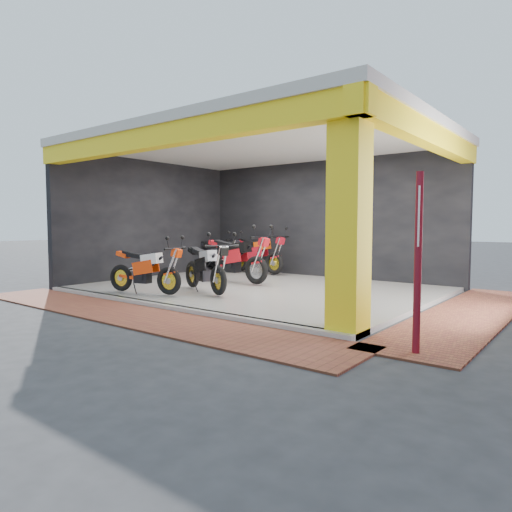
{
  "coord_description": "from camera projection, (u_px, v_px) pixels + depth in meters",
  "views": [
    {
      "loc": [
        6.75,
        -6.83,
        1.64
      ],
      "look_at": [
        0.23,
        1.58,
        0.9
      ],
      "focal_mm": 32.0,
      "sensor_mm": 36.0,
      "label": 1
    }
  ],
  "objects": [
    {
      "name": "header_beam_right",
      "position": [
        429.0,
        136.0,
        8.53
      ],
      "size": [
        0.3,
        6.4,
        0.4
      ],
      "primitive_type": "cube",
      "color": "yellow",
      "rests_on": "corner_column"
    },
    {
      "name": "moto_row_c",
      "position": [
        274.0,
        252.0,
        13.74
      ],
      "size": [
        2.37,
        1.1,
        1.4
      ],
      "primitive_type": null,
      "rotation": [
        0.0,
        0.0,
        -0.11
      ],
      "color": "red",
      "rests_on": "showroom_floor"
    },
    {
      "name": "left_wall",
      "position": [
        150.0,
        221.0,
        13.58
      ],
      "size": [
        0.2,
        6.2,
        3.5
      ],
      "primitive_type": "cube",
      "color": "black",
      "rests_on": "ground"
    },
    {
      "name": "moto_row_b",
      "position": [
        256.0,
        256.0,
        11.48
      ],
      "size": [
        2.44,
        1.0,
        1.47
      ],
      "primitive_type": null,
      "rotation": [
        0.0,
        0.0,
        -0.05
      ],
      "color": "red",
      "rests_on": "showroom_floor"
    },
    {
      "name": "moto_hero",
      "position": [
        169.0,
        267.0,
        9.79
      ],
      "size": [
        2.14,
        1.19,
        1.24
      ],
      "primitive_type": null,
      "rotation": [
        0.0,
        0.0,
        0.23
      ],
      "color": "#FF400A",
      "rests_on": "showroom_floor"
    },
    {
      "name": "showroom_ceiling",
      "position": [
        259.0,
        143.0,
        10.95
      ],
      "size": [
        8.4,
        6.4,
        0.2
      ],
      "primitive_type": "cube",
      "color": "beige",
      "rests_on": "corner_column"
    },
    {
      "name": "header_beam_front",
      "position": [
        163.0,
        136.0,
        8.61
      ],
      "size": [
        8.4,
        0.3,
        0.4
      ],
      "primitive_type": "cube",
      "color": "yellow",
      "rests_on": "corner_column"
    },
    {
      "name": "moto_row_a",
      "position": [
        218.0,
        266.0,
        9.71
      ],
      "size": [
        2.3,
        1.52,
        1.32
      ],
      "primitive_type": null,
      "rotation": [
        0.0,
        0.0,
        -0.37
      ],
      "color": "black",
      "rests_on": "showroom_floor"
    },
    {
      "name": "ground",
      "position": [
        202.0,
        302.0,
        9.62
      ],
      "size": [
        80.0,
        80.0,
        0.0
      ],
      "primitive_type": "plane",
      "color": "#2D2D30",
      "rests_on": "ground"
    },
    {
      "name": "signpost",
      "position": [
        418.0,
        256.0,
        5.65
      ],
      "size": [
        0.11,
        0.31,
        2.29
      ],
      "rotation": [
        0.0,
        0.0,
        0.29
      ],
      "color": "maroon",
      "rests_on": "ground"
    },
    {
      "name": "back_wall",
      "position": [
        322.0,
        221.0,
        13.52
      ],
      "size": [
        8.2,
        0.2,
        3.5
      ],
      "primitive_type": "cube",
      "color": "black",
      "rests_on": "ground"
    },
    {
      "name": "paver_front",
      "position": [
        131.0,
        315.0,
        8.2
      ],
      "size": [
        9.0,
        1.4,
        0.03
      ],
      "primitive_type": "cube",
      "color": "brown",
      "rests_on": "ground"
    },
    {
      "name": "showroom_floor",
      "position": [
        259.0,
        289.0,
        11.2
      ],
      "size": [
        8.0,
        6.0,
        0.1
      ],
      "primitive_type": "cube",
      "color": "silver",
      "rests_on": "ground"
    },
    {
      "name": "corner_column",
      "position": [
        349.0,
        217.0,
        6.62
      ],
      "size": [
        0.5,
        0.5,
        3.5
      ],
      "primitive_type": "cube",
      "color": "yellow",
      "rests_on": "ground"
    },
    {
      "name": "floor_kerb",
      "position": [
        164.0,
        307.0,
        8.82
      ],
      "size": [
        8.0,
        0.2,
        0.1
      ],
      "primitive_type": "cube",
      "color": "silver",
      "rests_on": "ground"
    },
    {
      "name": "moto_row_d",
      "position": [
        231.0,
        253.0,
        14.47
      ],
      "size": [
        2.1,
        0.81,
        1.28
      ],
      "primitive_type": null,
      "rotation": [
        0.0,
        0.0,
        -0.02
      ],
      "color": "black",
      "rests_on": "showroom_floor"
    },
    {
      "name": "paver_right",
      "position": [
        469.0,
        314.0,
        8.27
      ],
      "size": [
        1.4,
        7.0,
        0.03
      ],
      "primitive_type": "cube",
      "color": "brown",
      "rests_on": "ground"
    }
  ]
}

